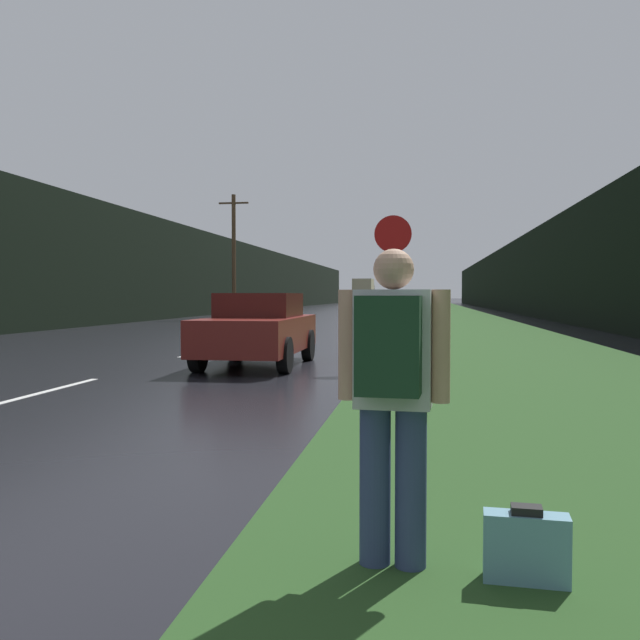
{
  "coord_description": "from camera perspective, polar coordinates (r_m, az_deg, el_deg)",
  "views": [
    {
      "loc": [
        5.45,
        -1.67,
        1.42
      ],
      "look_at": [
        3.12,
        13.8,
        0.84
      ],
      "focal_mm": 38.0,
      "sensor_mm": 36.0,
      "label": 1
    }
  ],
  "objects": [
    {
      "name": "lane_stripe_d",
      "position": [
        23.84,
        -4.66,
        -1.29
      ],
      "size": [
        0.12,
        3.0,
        0.01
      ],
      "primitive_type": "cube",
      "color": "silver",
      "rests_on": "ground_plane"
    },
    {
      "name": "suitcase",
      "position": [
        3.61,
        16.97,
        -17.96
      ],
      "size": [
        0.42,
        0.17,
        0.39
      ],
      "rotation": [
        0.0,
        0.0,
        -0.08
      ],
      "color": "#6093A8",
      "rests_on": "ground_plane"
    },
    {
      "name": "grass_verge",
      "position": [
        41.74,
        11.25,
        0.14
      ],
      "size": [
        6.0,
        240.0,
        0.02
      ],
      "primitive_type": "cube",
      "color": "#26471E",
      "rests_on": "ground_plane"
    },
    {
      "name": "car_passing_near",
      "position": [
        13.61,
        -5.25,
        -0.76
      ],
      "size": [
        1.83,
        4.05,
        1.45
      ],
      "rotation": [
        0.0,
        0.0,
        3.14
      ],
      "color": "maroon",
      "rests_on": "ground_plane"
    },
    {
      "name": "treeline_far_side",
      "position": [
        54.07,
        -8.5,
        3.69
      ],
      "size": [
        2.0,
        140.0,
        5.85
      ],
      "primitive_type": "cube",
      "color": "black",
      "rests_on": "ground_plane"
    },
    {
      "name": "delivery_truck",
      "position": [
        90.23,
        3.71,
        2.39
      ],
      "size": [
        2.64,
        7.29,
        3.54
      ],
      "color": "#6E684F",
      "rests_on": "ground_plane"
    },
    {
      "name": "utility_pole_far",
      "position": [
        40.78,
        -7.27,
        5.48
      ],
      "size": [
        1.8,
        0.24,
        7.39
      ],
      "color": "#4C3823",
      "rests_on": "ground_plane"
    },
    {
      "name": "treeline_near_side",
      "position": [
        52.3,
        17.35,
        3.54
      ],
      "size": [
        2.0,
        140.0,
        5.61
      ],
      "primitive_type": "cube",
      "color": "black",
      "rests_on": "ground_plane"
    },
    {
      "name": "lane_stripe_e",
      "position": [
        30.69,
        -1.67,
        -0.53
      ],
      "size": [
        0.12,
        3.0,
        0.01
      ],
      "primitive_type": "cube",
      "color": "silver",
      "rests_on": "ground_plane"
    },
    {
      "name": "lane_stripe_b",
      "position": [
        10.76,
        -22.06,
        -5.59
      ],
      "size": [
        0.12,
        3.0,
        0.01
      ],
      "primitive_type": "cube",
      "color": "silver",
      "rests_on": "ground_plane"
    },
    {
      "name": "lane_stripe_c",
      "position": [
        17.12,
        -10.03,
        -2.66
      ],
      "size": [
        0.12,
        3.0,
        0.01
      ],
      "primitive_type": "cube",
      "color": "silver",
      "rests_on": "ground_plane"
    },
    {
      "name": "hitchhiker_with_backpack",
      "position": [
        3.47,
        6.11,
        -5.61
      ],
      "size": [
        0.57,
        0.42,
        1.65
      ],
      "rotation": [
        0.0,
        0.0,
        -0.08
      ],
      "color": "navy",
      "rests_on": "ground_plane"
    },
    {
      "name": "stop_sign",
      "position": [
        13.12,
        6.15,
        3.91
      ],
      "size": [
        0.72,
        0.07,
        2.95
      ],
      "color": "slate",
      "rests_on": "ground_plane"
    }
  ]
}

